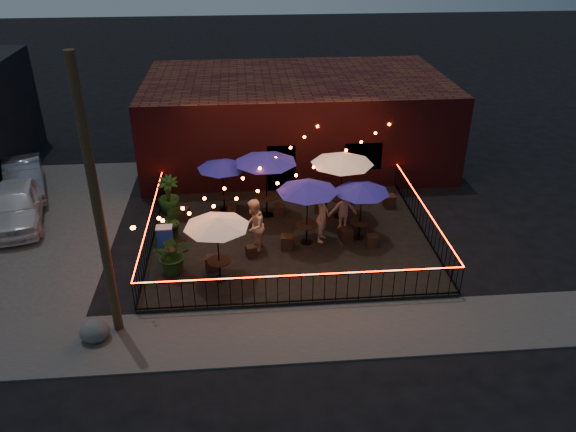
% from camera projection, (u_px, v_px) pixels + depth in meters
% --- Properties ---
extents(ground, '(110.00, 110.00, 0.00)m').
position_uv_depth(ground, '(295.00, 271.00, 19.06)').
color(ground, black).
rests_on(ground, ground).
extents(patio, '(10.00, 8.00, 0.15)m').
position_uv_depth(patio, '(290.00, 239.00, 20.78)').
color(patio, black).
rests_on(patio, ground).
extents(sidewalk, '(18.00, 2.50, 0.05)m').
position_uv_depth(sidewalk, '(306.00, 333.00, 16.20)').
color(sidewalk, '#3E3C3A').
rests_on(sidewalk, ground).
extents(brick_building, '(14.00, 8.00, 4.00)m').
position_uv_depth(brick_building, '(296.00, 119.00, 26.94)').
color(brick_building, '#3A0F11').
rests_on(brick_building, ground).
extents(utility_pole, '(0.26, 0.26, 8.00)m').
position_uv_depth(utility_pole, '(97.00, 208.00, 14.47)').
color(utility_pole, '#362716').
rests_on(utility_pole, ground).
extents(fence_front, '(10.00, 0.04, 1.04)m').
position_uv_depth(fence_front, '(301.00, 289.00, 16.99)').
color(fence_front, black).
rests_on(fence_front, patio).
extents(fence_left, '(0.04, 8.00, 1.04)m').
position_uv_depth(fence_left, '(151.00, 231.00, 20.12)').
color(fence_left, black).
rests_on(fence_left, patio).
extents(fence_right, '(0.04, 8.00, 1.04)m').
position_uv_depth(fence_right, '(423.00, 219.00, 20.87)').
color(fence_right, black).
rests_on(fence_right, patio).
extents(festoon_lights, '(10.02, 8.72, 1.32)m').
position_uv_depth(festoon_lights, '(261.00, 183.00, 19.28)').
color(festoon_lights, '#FF4415').
rests_on(festoon_lights, ground).
extents(cafe_table_0, '(2.50, 2.50, 2.30)m').
position_uv_depth(cafe_table_0, '(216.00, 223.00, 17.36)').
color(cafe_table_0, black).
rests_on(cafe_table_0, patio).
extents(cafe_table_1, '(2.21, 2.21, 2.17)m').
position_uv_depth(cafe_table_1, '(222.00, 165.00, 21.67)').
color(cafe_table_1, black).
rests_on(cafe_table_1, patio).
extents(cafe_table_2, '(2.52, 2.52, 2.41)m').
position_uv_depth(cafe_table_2, '(308.00, 188.00, 19.36)').
color(cafe_table_2, black).
rests_on(cafe_table_2, patio).
extents(cafe_table_3, '(3.09, 3.09, 2.64)m').
position_uv_depth(cafe_table_3, '(266.00, 159.00, 21.11)').
color(cafe_table_3, black).
rests_on(cafe_table_3, patio).
extents(cafe_table_4, '(2.56, 2.56, 2.19)m').
position_uv_depth(cafe_table_4, '(362.00, 189.00, 19.75)').
color(cafe_table_4, black).
rests_on(cafe_table_4, patio).
extents(cafe_table_5, '(2.87, 2.87, 2.63)m').
position_uv_depth(cafe_table_5, '(342.00, 160.00, 21.04)').
color(cafe_table_5, black).
rests_on(cafe_table_5, patio).
extents(bistro_chair_0, '(0.42, 0.42, 0.46)m').
position_uv_depth(bistro_chair_0, '(170.00, 255.00, 19.23)').
color(bistro_chair_0, black).
rests_on(bistro_chair_0, patio).
extents(bistro_chair_1, '(0.43, 0.43, 0.48)m').
position_uv_depth(bistro_chair_1, '(212.00, 263.00, 18.77)').
color(bistro_chair_1, black).
rests_on(bistro_chair_1, patio).
extents(bistro_chair_2, '(0.50, 0.50, 0.49)m').
position_uv_depth(bistro_chair_2, '(183.00, 214.00, 21.82)').
color(bistro_chair_2, black).
rests_on(bistro_chair_2, patio).
extents(bistro_chair_3, '(0.42, 0.42, 0.41)m').
position_uv_depth(bistro_chair_3, '(231.00, 210.00, 22.21)').
color(bistro_chair_3, black).
rests_on(bistro_chair_3, patio).
extents(bistro_chair_4, '(0.42, 0.42, 0.40)m').
position_uv_depth(bistro_chair_4, '(251.00, 251.00, 19.49)').
color(bistro_chair_4, black).
rests_on(bistro_chair_4, patio).
extents(bistro_chair_5, '(0.48, 0.48, 0.50)m').
position_uv_depth(bistro_chair_5, '(287.00, 242.00, 19.93)').
color(bistro_chair_5, black).
rests_on(bistro_chair_5, patio).
extents(bistro_chair_6, '(0.45, 0.45, 0.47)m').
position_uv_depth(bistro_chair_6, '(279.00, 211.00, 22.08)').
color(bistro_chair_6, black).
rests_on(bistro_chair_6, patio).
extents(bistro_chair_7, '(0.54, 0.54, 0.49)m').
position_uv_depth(bistro_chair_7, '(321.00, 206.00, 22.44)').
color(bistro_chair_7, black).
rests_on(bistro_chair_7, patio).
extents(bistro_chair_8, '(0.50, 0.50, 0.49)m').
position_uv_depth(bistro_chair_8, '(346.00, 234.00, 20.42)').
color(bistro_chair_8, black).
rests_on(bistro_chair_8, patio).
extents(bistro_chair_9, '(0.43, 0.43, 0.45)m').
position_uv_depth(bistro_chair_9, '(372.00, 241.00, 20.05)').
color(bistro_chair_9, black).
rests_on(bistro_chair_9, patio).
extents(bistro_chair_10, '(0.56, 0.56, 0.50)m').
position_uv_depth(bistro_chair_10, '(345.00, 199.00, 22.97)').
color(bistro_chair_10, black).
rests_on(bistro_chair_10, patio).
extents(bistro_chair_11, '(0.47, 0.47, 0.52)m').
position_uv_depth(bistro_chair_11, '(389.00, 201.00, 22.76)').
color(bistro_chair_11, black).
rests_on(bistro_chair_11, patio).
extents(patron_a, '(0.68, 0.83, 1.95)m').
position_uv_depth(patron_a, '(322.00, 216.00, 20.10)').
color(patron_a, beige).
rests_on(patron_a, patio).
extents(patron_b, '(0.96, 1.12, 1.98)m').
position_uv_depth(patron_b, '(254.00, 226.00, 19.45)').
color(patron_b, tan).
rests_on(patron_b, patio).
extents(patron_c, '(1.12, 0.69, 1.68)m').
position_uv_depth(patron_c, '(343.00, 209.00, 20.91)').
color(patron_c, beige).
rests_on(patron_c, patio).
extents(potted_shrub_a, '(1.31, 1.15, 1.39)m').
position_uv_depth(potted_shrub_a, '(173.00, 254.00, 18.39)').
color(potted_shrub_a, '#14410F').
rests_on(potted_shrub_a, patio).
extents(potted_shrub_b, '(0.81, 0.70, 1.33)m').
position_uv_depth(potted_shrub_b, '(173.00, 221.00, 20.44)').
color(potted_shrub_b, '#12350C').
rests_on(potted_shrub_b, patio).
extents(potted_shrub_c, '(0.98, 0.98, 1.51)m').
position_uv_depth(potted_shrub_c, '(168.00, 195.00, 22.15)').
color(potted_shrub_c, '#1A3F0C').
rests_on(potted_shrub_c, patio).
extents(cooler, '(0.58, 0.43, 0.76)m').
position_uv_depth(cooler, '(165.00, 236.00, 20.06)').
color(cooler, '#193AB4').
rests_on(cooler, patio).
extents(boulder, '(1.08, 1.01, 0.68)m').
position_uv_depth(boulder, '(94.00, 331.00, 15.76)').
color(boulder, '#44443F').
rests_on(boulder, ground).
extents(car_white, '(2.85, 4.87, 1.56)m').
position_uv_depth(car_white, '(16.00, 205.00, 21.67)').
color(car_white, white).
rests_on(car_white, ground).
extents(car_silver, '(2.80, 4.55, 1.42)m').
position_uv_depth(car_silver, '(24.00, 178.00, 24.01)').
color(car_silver, gray).
rests_on(car_silver, ground).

